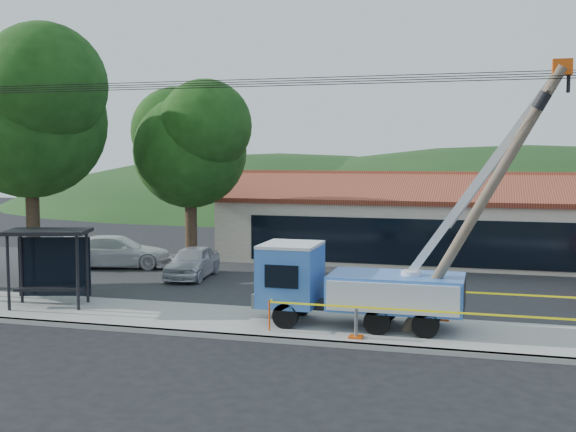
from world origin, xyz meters
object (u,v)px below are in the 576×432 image
Objects in this scene: car_silver at (192,280)px; leaning_pole at (489,190)px; bus_shelter at (50,250)px; utility_truck at (355,282)px; car_white at (117,269)px.

leaning_pole is at bearing -35.35° from car_silver.
car_silver is at bearing 53.14° from bus_shelter.
car_silver is at bearing 140.66° from utility_truck.
bus_shelter is at bearing 177.70° from car_white.
utility_truck is 11.17m from car_silver.
car_silver is 5.01m from car_white.
car_silver is 0.79× the size of car_white.
utility_truck is at bearing 175.37° from leaning_pole.
leaning_pole is at bearing -4.63° from utility_truck.
leaning_pole is 20.05m from car_white.
leaning_pole is 15.27m from car_silver.
car_white is at bearing 152.19° from leaning_pole.
car_silver is at bearing 149.76° from leaning_pole.
car_silver is (-12.60, 7.34, -4.53)m from leaning_pole.
bus_shelter is 9.23m from car_white.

